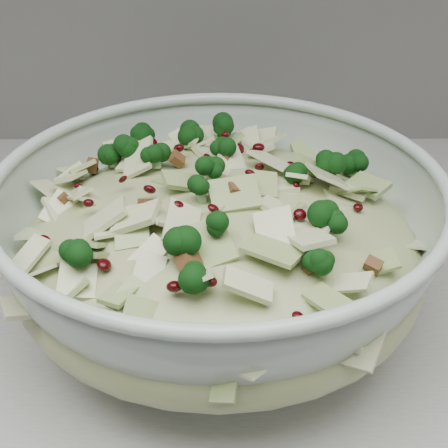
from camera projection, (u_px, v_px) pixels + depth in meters
name	position (u px, v px, depth m)	size (l,w,h in m)	color
mixing_bowl	(219.00, 248.00, 0.51)	(0.42, 0.42, 0.14)	#A6B7AB
salad	(219.00, 224.00, 0.49)	(0.36, 0.36, 0.14)	tan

